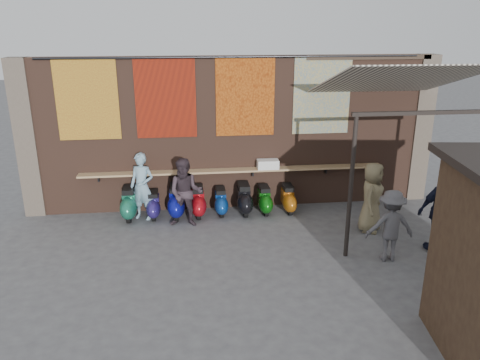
{
  "coord_description": "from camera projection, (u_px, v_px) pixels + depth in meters",
  "views": [
    {
      "loc": [
        -1.23,
        -9.33,
        4.77
      ],
      "look_at": [
        0.02,
        1.2,
        1.21
      ],
      "focal_mm": 35.0,
      "sensor_mm": 36.0,
      "label": 1
    }
  ],
  "objects": [
    {
      "name": "diner_right",
      "position": [
        186.0,
        193.0,
        11.35
      ],
      "size": [
        0.94,
        0.79,
        1.72
      ],
      "primitive_type": "imported",
      "rotation": [
        0.0,
        0.0,
        -0.18
      ],
      "color": "#342930",
      "rests_on": "ground"
    },
    {
      "name": "pier_left",
      "position": [
        28.0,
        139.0,
        11.77
      ],
      "size": [
        0.5,
        0.5,
        4.0
      ],
      "primitive_type": "cube",
      "color": "#4C4238",
      "rests_on": "ground"
    },
    {
      "name": "diner_left",
      "position": [
        142.0,
        186.0,
        11.78
      ],
      "size": [
        0.74,
        0.62,
        1.73
      ],
      "primitive_type": "imported",
      "rotation": [
        0.0,
        0.0,
        -0.39
      ],
      "color": "#789BAE",
      "rests_on": "ground"
    },
    {
      "name": "brick_wall",
      "position": [
        233.0,
        134.0,
        12.35
      ],
      "size": [
        10.0,
        0.4,
        4.0
      ],
      "primitive_type": "cube",
      "color": "brown",
      "rests_on": "ground"
    },
    {
      "name": "scooter_stool_6",
      "position": [
        264.0,
        200.0,
        12.29
      ],
      "size": [
        0.34,
        0.75,
        0.72
      ],
      "primitive_type": null,
      "color": "#0B530D",
      "rests_on": "ground"
    },
    {
      "name": "shopper_grey",
      "position": [
        390.0,
        226.0,
        9.71
      ],
      "size": [
        1.04,
        0.65,
        1.55
      ],
      "primitive_type": "imported",
      "rotation": [
        0.0,
        0.0,
        3.06
      ],
      "color": "#504E53",
      "rests_on": "ground"
    },
    {
      "name": "eating_counter",
      "position": [
        234.0,
        170.0,
        12.28
      ],
      "size": [
        8.0,
        0.32,
        0.05
      ],
      "primitive_type": "cube",
      "color": "#9E7A51",
      "rests_on": "brick_wall"
    },
    {
      "name": "awning_ledger",
      "position": [
        370.0,
        57.0,
        11.92
      ],
      "size": [
        3.3,
        0.08,
        0.12
      ],
      "primitive_type": "cube",
      "color": "#33261C",
      "rests_on": "brick_wall"
    },
    {
      "name": "tapestry_orange",
      "position": [
        245.0,
        97.0,
        11.85
      ],
      "size": [
        1.5,
        0.02,
        2.0
      ],
      "primitive_type": "cube",
      "color": "#B05416",
      "rests_on": "brick_wall"
    },
    {
      "name": "awning_header",
      "position": [
        425.0,
        113.0,
        9.29
      ],
      "size": [
        3.0,
        0.08,
        0.08
      ],
      "primitive_type": "cube",
      "color": "black",
      "rests_on": "awning_post_left"
    },
    {
      "name": "tapestry_redgold",
      "position": [
        87.0,
        100.0,
        11.42
      ],
      "size": [
        1.5,
        0.02,
        2.0
      ],
      "primitive_type": "cube",
      "color": "maroon",
      "rests_on": "brick_wall"
    },
    {
      "name": "shopper_tan",
      "position": [
        372.0,
        197.0,
        11.08
      ],
      "size": [
        0.9,
        0.99,
        1.7
      ],
      "primitive_type": "imported",
      "rotation": [
        0.0,
        0.0,
        1.0
      ],
      "color": "#7F7251",
      "rests_on": "ground"
    },
    {
      "name": "awning_post_left",
      "position": [
        351.0,
        188.0,
        9.62
      ],
      "size": [
        0.09,
        0.09,
        3.1
      ],
      "primitive_type": "cylinder",
      "color": "black",
      "rests_on": "ground"
    },
    {
      "name": "ground",
      "position": [
        246.0,
        248.0,
        10.44
      ],
      "size": [
        70.0,
        70.0,
        0.0
      ],
      "primitive_type": "plane",
      "color": "#474749",
      "rests_on": "ground"
    },
    {
      "name": "scooter_stool_4",
      "position": [
        221.0,
        202.0,
        12.21
      ],
      "size": [
        0.33,
        0.73,
        0.69
      ],
      "primitive_type": null,
      "color": "navy",
      "rests_on": "ground"
    },
    {
      "name": "awning_post_right",
      "position": [
        478.0,
        183.0,
        9.93
      ],
      "size": [
        0.09,
        0.09,
        3.1
      ],
      "primitive_type": "cylinder",
      "color": "black",
      "rests_on": "ground"
    },
    {
      "name": "scooter_stool_5",
      "position": [
        244.0,
        199.0,
        12.24
      ],
      "size": [
        0.38,
        0.84,
        0.8
      ],
      "primitive_type": null,
      "color": "black",
      "rests_on": "ground"
    },
    {
      "name": "scooter_stool_1",
      "position": [
        154.0,
        205.0,
        11.99
      ],
      "size": [
        0.32,
        0.72,
        0.69
      ],
      "primitive_type": null,
      "color": "navy",
      "rests_on": "ground"
    },
    {
      "name": "scooter_stool_3",
      "position": [
        198.0,
        202.0,
        12.09
      ],
      "size": [
        0.37,
        0.82,
        0.78
      ],
      "primitive_type": null,
      "color": "#A20C14",
      "rests_on": "ground"
    },
    {
      "name": "scooter_stool_2",
      "position": [
        176.0,
        202.0,
        12.0
      ],
      "size": [
        0.4,
        0.89,
        0.84
      ],
      "primitive_type": null,
      "color": "navy",
      "rests_on": "ground"
    },
    {
      "name": "awning_canvas",
      "position": [
        395.0,
        80.0,
        10.55
      ],
      "size": [
        3.2,
        3.28,
        0.97
      ],
      "primitive_type": "cube",
      "rotation": [
        -0.28,
        0.0,
        0.0
      ],
      "color": "beige",
      "rests_on": "brick_wall"
    },
    {
      "name": "hang_rail",
      "position": [
        233.0,
        57.0,
        11.5
      ],
      "size": [
        9.5,
        0.06,
        0.06
      ],
      "primitive_type": "cylinder",
      "rotation": [
        0.0,
        1.57,
        0.0
      ],
      "color": "black",
      "rests_on": "brick_wall"
    },
    {
      "name": "shelf_box",
      "position": [
        268.0,
        164.0,
        12.31
      ],
      "size": [
        0.56,
        0.3,
        0.24
      ],
      "primitive_type": "cube",
      "color": "white",
      "rests_on": "eating_counter"
    },
    {
      "name": "tapestry_multi",
      "position": [
        322.0,
        95.0,
        12.08
      ],
      "size": [
        1.5,
        0.02,
        2.0
      ],
      "primitive_type": "cube",
      "color": "#2B639F",
      "rests_on": "brick_wall"
    },
    {
      "name": "scooter_stool_7",
      "position": [
        288.0,
        199.0,
        12.36
      ],
      "size": [
        0.34,
        0.75,
        0.71
      ],
      "primitive_type": null,
      "color": "#9B500E",
      "rests_on": "ground"
    },
    {
      "name": "tapestry_sun",
      "position": [
        166.0,
        98.0,
        11.63
      ],
      "size": [
        1.5,
        0.02,
        2.0
      ],
      "primitive_type": "cube",
      "color": "red",
      "rests_on": "brick_wall"
    },
    {
      "name": "shopper_navy",
      "position": [
        442.0,
        210.0,
        10.06
      ],
      "size": [
        1.14,
        0.53,
        1.89
      ],
      "primitive_type": "imported",
      "rotation": [
        0.0,
        0.0,
        3.21
      ],
      "color": "black",
      "rests_on": "ground"
    },
    {
      "name": "pier_right",
      "position": [
        420.0,
        129.0,
        12.93
      ],
      "size": [
        0.5,
        0.5,
        4.0
      ],
      "primitive_type": "cube",
      "color": "#4C4238",
      "rests_on": "ground"
    },
    {
      "name": "scooter_stool_0",
      "position": [
        129.0,
        203.0,
        11.91
      ],
      "size": [
        0.39,
        0.86,
        0.82
      ],
      "primitive_type": null,
      "color": "#19654B",
      "rests_on": "ground"
    }
  ]
}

